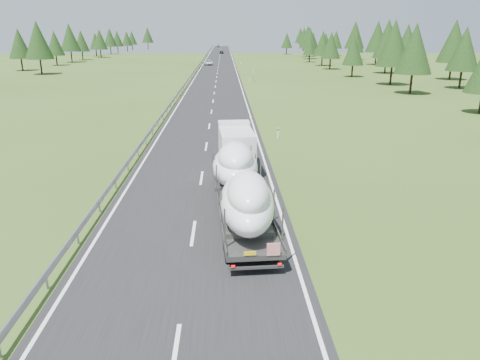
{
  "coord_description": "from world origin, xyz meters",
  "views": [
    {
      "loc": [
        1.6,
        -12.13,
        9.5
      ],
      "look_at": [
        2.4,
        11.91,
        1.8
      ],
      "focal_mm": 35.0,
      "sensor_mm": 36.0,
      "label": 1
    }
  ],
  "objects_px": {
    "highway_sign": "(253,72)",
    "distant_van": "(208,62)",
    "boat_truck": "(240,173)",
    "distant_car_blue": "(218,46)",
    "distant_car_dark": "(222,52)"
  },
  "relations": [
    {
      "from": "highway_sign",
      "to": "boat_truck",
      "type": "distance_m",
      "value": 67.47
    },
    {
      "from": "distant_car_dark",
      "to": "distant_car_blue",
      "type": "relative_size",
      "value": 0.92
    },
    {
      "from": "boat_truck",
      "to": "distant_car_dark",
      "type": "height_order",
      "value": "boat_truck"
    },
    {
      "from": "highway_sign",
      "to": "distant_car_dark",
      "type": "height_order",
      "value": "highway_sign"
    },
    {
      "from": "boat_truck",
      "to": "distant_van",
      "type": "relative_size",
      "value": 3.31
    },
    {
      "from": "distant_car_dark",
      "to": "distant_car_blue",
      "type": "bearing_deg",
      "value": 86.93
    },
    {
      "from": "distant_car_blue",
      "to": "highway_sign",
      "type": "bearing_deg",
      "value": -89.69
    },
    {
      "from": "distant_van",
      "to": "distant_car_dark",
      "type": "relative_size",
      "value": 1.32
    },
    {
      "from": "distant_car_dark",
      "to": "distant_car_blue",
      "type": "distance_m",
      "value": 83.15
    },
    {
      "from": "highway_sign",
      "to": "distant_car_blue",
      "type": "height_order",
      "value": "highway_sign"
    },
    {
      "from": "highway_sign",
      "to": "distant_car_blue",
      "type": "relative_size",
      "value": 0.59
    },
    {
      "from": "highway_sign",
      "to": "distant_car_blue",
      "type": "xyz_separation_m",
      "value": [
        -8.97,
        199.79,
        -1.09
      ]
    },
    {
      "from": "highway_sign",
      "to": "distant_van",
      "type": "height_order",
      "value": "highway_sign"
    },
    {
      "from": "highway_sign",
      "to": "boat_truck",
      "type": "relative_size",
      "value": 0.15
    },
    {
      "from": "highway_sign",
      "to": "distant_car_dark",
      "type": "xyz_separation_m",
      "value": [
        -6.61,
        116.67,
        -1.12
      ]
    }
  ]
}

